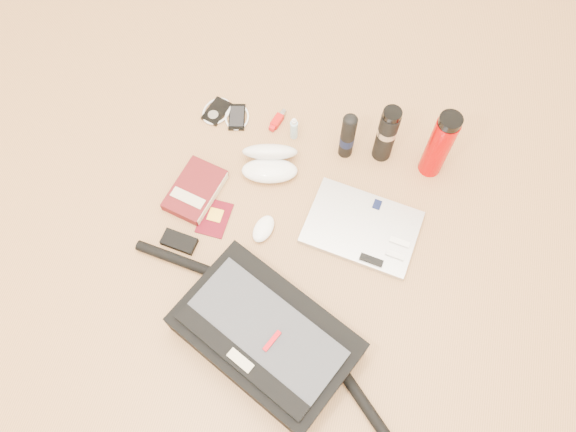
{
  "coord_description": "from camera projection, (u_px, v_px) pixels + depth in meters",
  "views": [
    {
      "loc": [
        0.19,
        -0.6,
        1.67
      ],
      "look_at": [
        0.01,
        0.11,
        0.06
      ],
      "focal_mm": 35.0,
      "sensor_mm": 36.0,
      "label": 1
    }
  ],
  "objects": [
    {
      "name": "mouse",
      "position": [
        263.0,
        229.0,
        1.8
      ],
      "size": [
        0.08,
        0.11,
        0.03
      ],
      "rotation": [
        0.0,
        0.0,
        -0.21
      ],
      "color": "white",
      "rests_on": "ground"
    },
    {
      "name": "spray_bottle",
      "position": [
        294.0,
        129.0,
        1.92
      ],
      "size": [
        0.03,
        0.03,
        0.1
      ],
      "rotation": [
        0.0,
        0.0,
        0.05
      ],
      "color": "#99C3D4",
      "rests_on": "ground"
    },
    {
      "name": "phone",
      "position": [
        237.0,
        117.0,
        1.99
      ],
      "size": [
        0.1,
        0.12,
        0.01
      ],
      "rotation": [
        0.0,
        0.0,
        0.23
      ],
      "color": "black",
      "rests_on": "ground"
    },
    {
      "name": "passport",
      "position": [
        214.0,
        218.0,
        1.83
      ],
      "size": [
        0.1,
        0.13,
        0.01
      ],
      "rotation": [
        0.0,
        0.0,
        -0.03
      ],
      "color": "#500410",
      "rests_on": "ground"
    },
    {
      "name": "book",
      "position": [
        196.0,
        190.0,
        1.85
      ],
      "size": [
        0.18,
        0.23,
        0.04
      ],
      "rotation": [
        0.0,
        0.0,
        -0.22
      ],
      "color": "#4E0E11",
      "rests_on": "ground"
    },
    {
      "name": "inhaler",
      "position": [
        278.0,
        120.0,
        1.97
      ],
      "size": [
        0.04,
        0.1,
        0.02
      ],
      "rotation": [
        0.0,
        0.0,
        -0.27
      ],
      "color": "#B0100D",
      "rests_on": "ground"
    },
    {
      "name": "laptop",
      "position": [
        362.0,
        228.0,
        1.8
      ],
      "size": [
        0.38,
        0.29,
        0.03
      ],
      "rotation": [
        0.0,
        0.0,
        -0.13
      ],
      "color": "#B3B4B6",
      "rests_on": "ground"
    },
    {
      "name": "ipod",
      "position": [
        217.0,
        111.0,
        2.0
      ],
      "size": [
        0.12,
        0.12,
        0.01
      ],
      "rotation": [
        0.0,
        0.0,
        -0.28
      ],
      "color": "black",
      "rests_on": "ground"
    },
    {
      "name": "thermos_black",
      "position": [
        387.0,
        134.0,
        1.82
      ],
      "size": [
        0.07,
        0.07,
        0.25
      ],
      "rotation": [
        0.0,
        0.0,
        -0.17
      ],
      "color": "black",
      "rests_on": "ground"
    },
    {
      "name": "ground",
      "position": [
        276.0,
        255.0,
        1.78
      ],
      "size": [
        4.0,
        4.0,
        0.0
      ],
      "primitive_type": "plane",
      "color": "#A47344",
      "rests_on": "ground"
    },
    {
      "name": "thermos_red",
      "position": [
        439.0,
        145.0,
        1.78
      ],
      "size": [
        0.1,
        0.1,
        0.29
      ],
      "rotation": [
        0.0,
        0.0,
        0.44
      ],
      "color": "#B70000",
      "rests_on": "ground"
    },
    {
      "name": "messenger_bag",
      "position": [
        265.0,
        336.0,
        1.61
      ],
      "size": [
        0.94,
        0.52,
        0.14
      ],
      "rotation": [
        0.0,
        0.0,
        -0.43
      ],
      "color": "black",
      "rests_on": "ground"
    },
    {
      "name": "sunglasses_case",
      "position": [
        270.0,
        161.0,
        1.88
      ],
      "size": [
        0.22,
        0.19,
        0.11
      ],
      "rotation": [
        0.0,
        0.0,
        0.23
      ],
      "color": "white",
      "rests_on": "ground"
    },
    {
      "name": "aerosol_can",
      "position": [
        348.0,
        136.0,
        1.84
      ],
      "size": [
        0.06,
        0.06,
        0.21
      ],
      "rotation": [
        0.0,
        0.0,
        -0.36
      ],
      "color": "black",
      "rests_on": "ground"
    }
  ]
}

